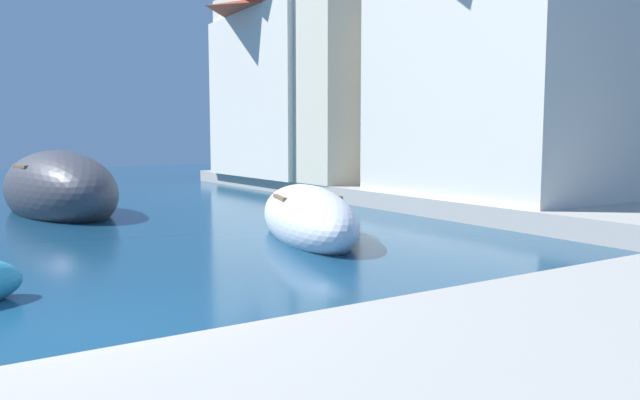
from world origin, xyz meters
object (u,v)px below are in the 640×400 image
object	(u,v)px
waterfront_building_main	(510,57)
waterfront_building_far	(312,82)
moored_boat_2	(58,191)
waterfront_building_annex	(326,69)
moored_boat_0	(307,219)

from	to	relation	value
waterfront_building_main	waterfront_building_far	bearing A→B (deg)	90.00
moored_boat_2	waterfront_building_far	distance (m)	12.69
waterfront_building_main	waterfront_building_far	world-z (taller)	waterfront_building_far
waterfront_building_main	waterfront_building_annex	world-z (taller)	waterfront_building_annex
waterfront_building_annex	waterfront_building_far	distance (m)	1.23
waterfront_building_main	waterfront_building_annex	xyz separation A→B (m)	(0.00, 9.77, 0.57)
waterfront_building_far	moored_boat_0	bearing A→B (deg)	-121.69
moored_boat_2	waterfront_building_main	distance (m)	13.38
waterfront_building_annex	moored_boat_2	bearing A→B (deg)	-162.84
moored_boat_2	waterfront_building_main	world-z (taller)	waterfront_building_main
waterfront_building_far	waterfront_building_main	bearing A→B (deg)	-90.00
moored_boat_0	waterfront_building_annex	xyz separation A→B (m)	(7.38, 10.81, 4.59)
moored_boat_2	waterfront_building_far	world-z (taller)	waterfront_building_far
moored_boat_0	waterfront_building_main	xyz separation A→B (m)	(7.38, 1.04, 4.02)
moored_boat_0	waterfront_building_annex	distance (m)	13.87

